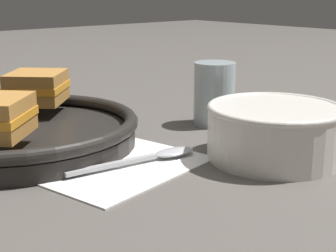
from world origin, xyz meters
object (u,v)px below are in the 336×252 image
at_px(soup_bowl, 275,128).
at_px(skillet, 20,132).
at_px(drinking_glass, 214,93).
at_px(spoon, 158,155).
at_px(sandwich_near_left, 37,87).

bearing_deg(soup_bowl, skillet, 130.46).
bearing_deg(soup_bowl, drinking_glass, 68.63).
bearing_deg(spoon, soup_bowl, -29.02).
bearing_deg(sandwich_near_left, drinking_glass, -34.66).
xyz_separation_m(sandwich_near_left, drinking_glass, (0.22, -0.15, -0.02)).
bearing_deg(drinking_glass, skillet, 162.78).
xyz_separation_m(soup_bowl, sandwich_near_left, (-0.16, 0.32, 0.03)).
bearing_deg(spoon, drinking_glass, 31.34).
distance_m(sandwich_near_left, drinking_glass, 0.27).
bearing_deg(soup_bowl, spoon, 143.70).
height_order(spoon, sandwich_near_left, sandwich_near_left).
relative_size(soup_bowl, drinking_glass, 1.74).
bearing_deg(skillet, sandwich_near_left, 46.74).
height_order(sandwich_near_left, drinking_glass, drinking_glass).
relative_size(soup_bowl, skillet, 0.53).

